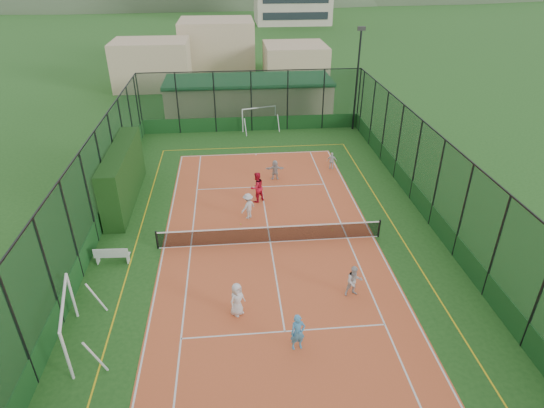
{
  "coord_description": "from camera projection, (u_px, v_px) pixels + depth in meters",
  "views": [
    {
      "loc": [
        -1.78,
        -19.67,
        13.36
      ],
      "look_at": [
        0.28,
        1.96,
        1.2
      ],
      "focal_mm": 30.0,
      "sensor_mm": 36.0,
      "label": 1
    }
  ],
  "objects": [
    {
      "name": "floodlight_ne",
      "position": [
        357.0,
        80.0,
        36.87
      ],
      "size": [
        0.6,
        0.26,
        8.25
      ],
      "primitive_type": null,
      "color": "black",
      "rests_on": "ground"
    },
    {
      "name": "child_near_left",
      "position": [
        237.0,
        299.0,
        18.72
      ],
      "size": [
        0.88,
        0.88,
        1.54
      ],
      "primitive_type": "imported",
      "rotation": [
        0.0,
        0.0,
        0.76
      ],
      "color": "silver",
      "rests_on": "court_slab"
    },
    {
      "name": "futsal_goal_far",
      "position": [
        259.0,
        119.0,
        38.16
      ],
      "size": [
        3.12,
        1.61,
        1.93
      ],
      "primitive_type": null,
      "rotation": [
        0.0,
        0.0,
        0.26
      ],
      "color": "white",
      "rests_on": "ground"
    },
    {
      "name": "coach",
      "position": [
        257.0,
        187.0,
        27.19
      ],
      "size": [
        1.16,
        1.11,
        1.89
      ],
      "primitive_type": "imported",
      "rotation": [
        0.0,
        0.0,
        3.74
      ],
      "color": "red",
      "rests_on": "court_slab"
    },
    {
      "name": "child_far_back",
      "position": [
        275.0,
        170.0,
        30.0
      ],
      "size": [
        1.26,
        0.43,
        1.34
      ],
      "primitive_type": "imported",
      "rotation": [
        0.0,
        0.0,
        3.11
      ],
      "color": "silver",
      "rests_on": "court_slab"
    },
    {
      "name": "white_bench",
      "position": [
        112.0,
        254.0,
        22.01
      ],
      "size": [
        1.68,
        0.54,
        0.94
      ],
      "primitive_type": null,
      "rotation": [
        0.0,
        0.0,
        -0.05
      ],
      "color": "white",
      "rests_on": "ground"
    },
    {
      "name": "child_far_left",
      "position": [
        248.0,
        206.0,
        25.55
      ],
      "size": [
        1.11,
        1.1,
        1.54
      ],
      "primitive_type": "imported",
      "rotation": [
        0.0,
        0.0,
        3.91
      ],
      "color": "silver",
      "rests_on": "court_slab"
    },
    {
      "name": "tennis_net",
      "position": [
        270.0,
        234.0,
        23.5
      ],
      "size": [
        11.67,
        0.12,
        1.06
      ],
      "primitive_type": null,
      "color": "black",
      "rests_on": "ground"
    },
    {
      "name": "clubhouse",
      "position": [
        249.0,
        96.0,
        42.1
      ],
      "size": [
        15.2,
        7.2,
        3.15
      ],
      "primitive_type": null,
      "color": "tan",
      "rests_on": "ground"
    },
    {
      "name": "perimeter_fence",
      "position": [
        270.0,
        201.0,
        22.53
      ],
      "size": [
        18.12,
        34.12,
        5.0
      ],
      "primitive_type": null,
      "color": "black",
      "rests_on": "ground"
    },
    {
      "name": "futsal_goal_near",
      "position": [
        70.0,
        324.0,
        17.05
      ],
      "size": [
        3.56,
        1.72,
        2.21
      ],
      "primitive_type": null,
      "rotation": [
        0.0,
        0.0,
        1.79
      ],
      "color": "white",
      "rests_on": "ground"
    },
    {
      "name": "ground",
      "position": [
        270.0,
        242.0,
        23.75
      ],
      "size": [
        300.0,
        300.0,
        0.0
      ],
      "primitive_type": "plane",
      "color": "#20501B",
      "rests_on": "ground"
    },
    {
      "name": "tennis_balls",
      "position": [
        300.0,
        227.0,
        25.04
      ],
      "size": [
        5.02,
        1.14,
        0.07
      ],
      "color": "#CCE033",
      "rests_on": "court_slab"
    },
    {
      "name": "child_near_right",
      "position": [
        354.0,
        281.0,
        19.77
      ],
      "size": [
        0.78,
        0.63,
        1.51
      ],
      "primitive_type": "imported",
      "rotation": [
        0.0,
        0.0,
        0.08
      ],
      "color": "silver",
      "rests_on": "court_slab"
    },
    {
      "name": "hedge_left",
      "position": [
        123.0,
        175.0,
        26.97
      ],
      "size": [
        1.14,
        7.63,
        3.34
      ],
      "primitive_type": "cube",
      "color": "black",
      "rests_on": "ground"
    },
    {
      "name": "court_slab",
      "position": [
        270.0,
        242.0,
        23.75
      ],
      "size": [
        11.17,
        23.97,
        0.01
      ],
      "primitive_type": "cube",
      "color": "#CC5C2D",
      "rests_on": "ground"
    },
    {
      "name": "child_near_mid",
      "position": [
        298.0,
        332.0,
        17.08
      ],
      "size": [
        0.63,
        0.47,
        1.58
      ],
      "primitive_type": "imported",
      "rotation": [
        0.0,
        0.0,
        0.17
      ],
      "color": "#499ACF",
      "rests_on": "court_slab"
    },
    {
      "name": "child_far_right",
      "position": [
        332.0,
        161.0,
        31.46
      ],
      "size": [
        0.75,
        0.44,
        1.2
      ],
      "primitive_type": "imported",
      "rotation": [
        0.0,
        0.0,
        2.93
      ],
      "color": "silver",
      "rests_on": "court_slab"
    }
  ]
}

